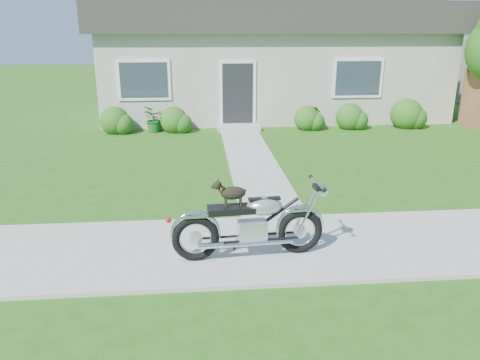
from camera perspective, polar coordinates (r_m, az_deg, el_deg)
name	(u,v)px	position (r m, az deg, el deg)	size (l,w,h in m)	color
ground	(383,242)	(7.65, 17.00, -7.22)	(80.00, 80.00, 0.00)	#235114
sidewalk	(383,241)	(7.64, 17.02, -7.08)	(24.00, 2.20, 0.04)	#9E9B93
walkway	(251,159)	(11.88, 1.34, 2.63)	(1.20, 8.00, 0.03)	#9E9B93
house	(270,56)	(18.62, 3.65, 14.85)	(12.60, 7.03, 4.50)	beige
shrub_row	(286,118)	(15.40, 5.63, 7.55)	(10.51, 1.04, 1.04)	#285B18
potted_plant_left	(155,119)	(15.24, -10.34, 7.33)	(0.76, 0.65, 0.84)	#185B1F
potted_plant_right	(316,117)	(15.66, 9.19, 7.55)	(0.43, 0.43, 0.77)	#2C621B
motorcycle_with_dog	(252,223)	(6.59, 1.43, -5.31)	(2.22, 0.60, 1.16)	black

